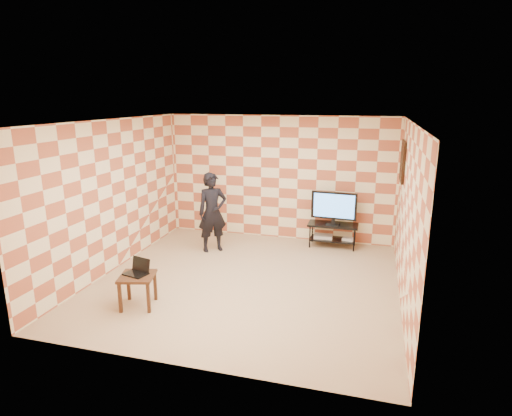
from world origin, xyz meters
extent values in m
plane|color=tan|center=(0.00, 0.00, 0.00)|extent=(5.00, 5.00, 0.00)
cube|color=#FEEFBD|center=(0.00, 2.50, 1.35)|extent=(5.00, 0.02, 2.70)
cube|color=#FEEFBD|center=(0.00, -2.50, 1.35)|extent=(5.00, 0.02, 2.70)
cube|color=#FEEFBD|center=(-2.50, 0.00, 1.35)|extent=(0.02, 5.00, 2.70)
cube|color=#FEEFBD|center=(2.50, 0.00, 1.35)|extent=(0.02, 5.00, 2.70)
cube|color=white|center=(0.00, 0.00, 2.70)|extent=(5.00, 5.00, 0.02)
cube|color=black|center=(2.47, 1.55, 1.95)|extent=(0.04, 0.72, 0.72)
cube|color=black|center=(2.47, 1.55, 1.95)|extent=(0.04, 0.03, 0.68)
cube|color=black|center=(2.47, 1.55, 1.95)|extent=(0.04, 0.68, 0.03)
cube|color=black|center=(1.24, 2.17, 0.48)|extent=(1.03, 0.46, 0.04)
cube|color=black|center=(1.24, 2.17, 0.16)|extent=(0.92, 0.41, 0.03)
cylinder|color=black|center=(0.79, 1.99, 0.25)|extent=(0.03, 0.03, 0.50)
cylinder|color=black|center=(0.79, 2.36, 0.25)|extent=(0.03, 0.03, 0.50)
cylinder|color=black|center=(1.69, 1.99, 0.25)|extent=(0.03, 0.03, 0.50)
cylinder|color=black|center=(1.69, 2.36, 0.25)|extent=(0.03, 0.03, 0.50)
cube|color=black|center=(1.24, 2.17, 0.51)|extent=(0.29, 0.20, 0.03)
cube|color=black|center=(1.24, 2.17, 0.57)|extent=(0.07, 0.05, 0.08)
cube|color=black|center=(1.24, 2.17, 0.89)|extent=(0.94, 0.12, 0.57)
cube|color=#4791F1|center=(1.24, 2.14, 0.89)|extent=(0.84, 0.07, 0.49)
cube|color=silver|center=(1.05, 2.18, 0.20)|extent=(0.39, 0.28, 0.06)
cube|color=silver|center=(1.57, 2.15, 0.20)|extent=(0.26, 0.21, 0.05)
cube|color=black|center=(-1.32, -1.29, 0.48)|extent=(0.61, 0.61, 0.04)
cube|color=black|center=(-1.46, -1.54, 0.23)|extent=(0.06, 0.06, 0.46)
cube|color=black|center=(-1.57, -1.14, 0.23)|extent=(0.06, 0.06, 0.46)
cube|color=black|center=(-1.06, -1.44, 0.23)|extent=(0.06, 0.06, 0.46)
cube|color=black|center=(-1.17, -1.04, 0.23)|extent=(0.06, 0.06, 0.46)
cube|color=black|center=(-1.35, -1.27, 0.51)|extent=(0.39, 0.32, 0.02)
cube|color=black|center=(-1.32, -1.16, 0.62)|extent=(0.34, 0.14, 0.22)
imported|color=black|center=(-1.11, 1.29, 0.81)|extent=(0.70, 0.66, 1.62)
camera|label=1|loc=(1.96, -6.50, 3.06)|focal=30.00mm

